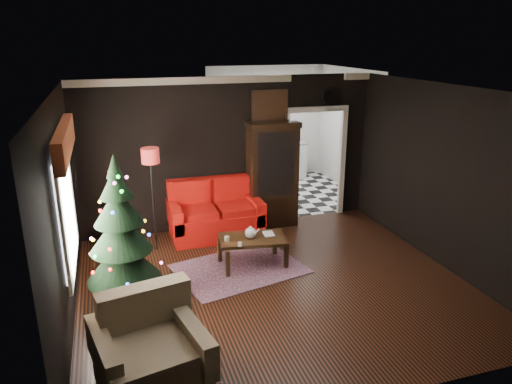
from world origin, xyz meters
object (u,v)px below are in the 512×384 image
object	(u,v)px
christmas_tree	(120,228)
armchair	(150,351)
loveseat	(216,210)
curio_cabinet	(272,177)
coffee_table	(252,251)
wall_clock	(330,97)
kitchen_table	(278,182)
floor_lamp	(154,203)
teapot	(250,233)

from	to	relation	value
christmas_tree	armchair	distance (m)	2.02
loveseat	curio_cabinet	world-z (taller)	curio_cabinet
coffee_table	wall_clock	distance (m)	3.44
christmas_tree	kitchen_table	world-z (taller)	christmas_tree
wall_clock	coffee_table	bearing A→B (deg)	-139.99
armchair	coffee_table	world-z (taller)	armchair
christmas_tree	kitchen_table	distance (m)	4.96
kitchen_table	floor_lamp	bearing A→B (deg)	-146.51
coffee_table	armchair	bearing A→B (deg)	-127.07
floor_lamp	wall_clock	distance (m)	3.85
curio_cabinet	kitchen_table	bearing A→B (deg)	65.56
floor_lamp	teapot	bearing A→B (deg)	-38.55
curio_cabinet	floor_lamp	xyz separation A→B (m)	(-2.25, -0.49, -0.12)
teapot	loveseat	bearing A→B (deg)	100.38
loveseat	floor_lamp	xyz separation A→B (m)	(-1.10, -0.27, 0.33)
armchair	floor_lamp	bearing A→B (deg)	70.92
christmas_tree	wall_clock	bearing A→B (deg)	28.63
coffee_table	teapot	distance (m)	0.33
floor_lamp	wall_clock	bearing A→B (deg)	11.01
curio_cabinet	christmas_tree	world-z (taller)	christmas_tree
loveseat	kitchen_table	xyz separation A→B (m)	(1.80, 1.65, -0.12)
christmas_tree	coffee_table	world-z (taller)	christmas_tree
curio_cabinet	floor_lamp	distance (m)	2.31
curio_cabinet	floor_lamp	world-z (taller)	curio_cabinet
teapot	armchair	bearing A→B (deg)	-126.69
teapot	coffee_table	bearing A→B (deg)	22.26
curio_cabinet	armchair	xyz separation A→B (m)	(-2.68, -3.95, -0.49)
armchair	coffee_table	bearing A→B (deg)	40.80
curio_cabinet	armchair	distance (m)	4.80
loveseat	wall_clock	distance (m)	3.04
christmas_tree	floor_lamp	bearing A→B (deg)	69.16
christmas_tree	teapot	size ratio (longest dim) A/B	9.44
armchair	teapot	world-z (taller)	armchair
curio_cabinet	wall_clock	size ratio (longest dim) A/B	5.94
curio_cabinet	coffee_table	xyz separation A→B (m)	(-0.87, -1.56, -0.71)
loveseat	floor_lamp	world-z (taller)	floor_lamp
christmas_tree	teapot	distance (m)	2.05
curio_cabinet	kitchen_table	world-z (taller)	curio_cabinet
kitchen_table	teapot	bearing A→B (deg)	-117.37
loveseat	teapot	distance (m)	1.37
floor_lamp	christmas_tree	world-z (taller)	christmas_tree
armchair	wall_clock	bearing A→B (deg)	34.69
loveseat	curio_cabinet	xyz separation A→B (m)	(1.15, 0.22, 0.45)
coffee_table	teapot	world-z (taller)	teapot
wall_clock	curio_cabinet	bearing A→B (deg)	-171.47
loveseat	teapot	world-z (taller)	loveseat
coffee_table	floor_lamp	bearing A→B (deg)	142.56
curio_cabinet	armchair	world-z (taller)	curio_cabinet
christmas_tree	coffee_table	bearing A→B (deg)	13.39
floor_lamp	christmas_tree	distance (m)	1.65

